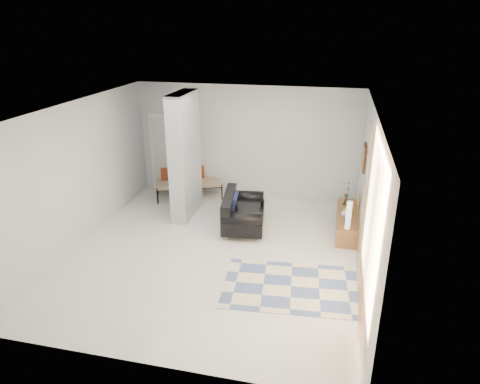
# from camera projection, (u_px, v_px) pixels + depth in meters

# --- Properties ---
(floor) EXTENTS (6.00, 6.00, 0.00)m
(floor) POSITION_uv_depth(u_px,v_px,m) (214.00, 252.00, 8.32)
(floor) COLOR white
(floor) RESTS_ON ground
(ceiling) EXTENTS (6.00, 6.00, 0.00)m
(ceiling) POSITION_uv_depth(u_px,v_px,m) (210.00, 109.00, 7.28)
(ceiling) COLOR white
(ceiling) RESTS_ON wall_back
(wall_back) EXTENTS (6.00, 0.00, 6.00)m
(wall_back) POSITION_uv_depth(u_px,v_px,m) (247.00, 143.00, 10.51)
(wall_back) COLOR silver
(wall_back) RESTS_ON ground
(wall_front) EXTENTS (6.00, 0.00, 6.00)m
(wall_front) POSITION_uv_depth(u_px,v_px,m) (141.00, 273.00, 5.09)
(wall_front) COLOR silver
(wall_front) RESTS_ON ground
(wall_left) EXTENTS (0.00, 6.00, 6.00)m
(wall_left) POSITION_uv_depth(u_px,v_px,m) (77.00, 174.00, 8.37)
(wall_left) COLOR silver
(wall_left) RESTS_ON ground
(wall_right) EXTENTS (0.00, 6.00, 6.00)m
(wall_right) POSITION_uv_depth(u_px,v_px,m) (368.00, 198.00, 7.23)
(wall_right) COLOR silver
(wall_right) RESTS_ON ground
(partition_column) EXTENTS (0.35, 1.20, 2.80)m
(partition_column) POSITION_uv_depth(u_px,v_px,m) (185.00, 156.00, 9.47)
(partition_column) COLOR #A6ABAD
(partition_column) RESTS_ON floor
(hallway_door) EXTENTS (0.85, 0.06, 2.04)m
(hallway_door) POSITION_uv_depth(u_px,v_px,m) (167.00, 153.00, 11.05)
(hallway_door) COLOR white
(hallway_door) RESTS_ON floor
(curtain) EXTENTS (0.00, 2.55, 2.55)m
(curtain) POSITION_uv_depth(u_px,v_px,m) (367.00, 225.00, 6.19)
(curtain) COLOR #F49540
(curtain) RESTS_ON wall_right
(wall_art) EXTENTS (0.04, 0.45, 0.55)m
(wall_art) POSITION_uv_depth(u_px,v_px,m) (364.00, 158.00, 8.55)
(wall_art) COLOR #3E2111
(wall_art) RESTS_ON wall_right
(media_console) EXTENTS (0.45, 1.68, 0.80)m
(media_console) POSITION_uv_depth(u_px,v_px,m) (347.00, 222.00, 9.13)
(media_console) COLOR brown
(media_console) RESTS_ON floor
(loveseat) EXTENTS (1.03, 1.54, 0.76)m
(loveseat) POSITION_uv_depth(u_px,v_px,m) (241.00, 212.00, 9.21)
(loveseat) COLOR silver
(loveseat) RESTS_ON floor
(daybed) EXTENTS (1.76, 1.25, 0.77)m
(daybed) POSITION_uv_depth(u_px,v_px,m) (188.00, 181.00, 10.83)
(daybed) COLOR black
(daybed) RESTS_ON floor
(area_rug) EXTENTS (2.40, 1.71, 0.01)m
(area_rug) POSITION_uv_depth(u_px,v_px,m) (291.00, 286.00, 7.25)
(area_rug) COLOR beige
(area_rug) RESTS_ON floor
(cylinder_lamp) EXTENTS (0.10, 0.10, 0.57)m
(cylinder_lamp) POSITION_uv_depth(u_px,v_px,m) (349.00, 215.00, 8.30)
(cylinder_lamp) COLOR silver
(cylinder_lamp) RESTS_ON media_console
(bronze_figurine) EXTENTS (0.14, 0.14, 0.27)m
(bronze_figurine) POSITION_uv_depth(u_px,v_px,m) (346.00, 199.00, 9.44)
(bronze_figurine) COLOR #332417
(bronze_figurine) RESTS_ON media_console
(vase) EXTENTS (0.23, 0.23, 0.21)m
(vase) POSITION_uv_depth(u_px,v_px,m) (346.00, 212.00, 8.85)
(vase) COLOR white
(vase) RESTS_ON media_console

